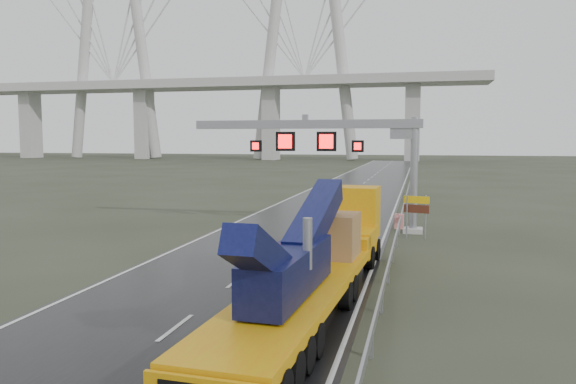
% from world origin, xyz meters
% --- Properties ---
extents(ground, '(400.00, 400.00, 0.00)m').
position_xyz_m(ground, '(0.00, 0.00, 0.00)').
color(ground, '#2C3223').
rests_on(ground, ground).
extents(road, '(11.00, 200.00, 0.02)m').
position_xyz_m(road, '(0.00, 40.00, 0.01)').
color(road, black).
rests_on(road, ground).
extents(guardrail, '(0.20, 140.00, 1.40)m').
position_xyz_m(guardrail, '(6.10, 30.00, 0.70)').
color(guardrail, '#92949A').
rests_on(guardrail, ground).
extents(sign_gantry, '(14.90, 1.20, 7.42)m').
position_xyz_m(sign_gantry, '(2.10, 17.99, 5.61)').
color(sign_gantry, '#AEAEA9').
rests_on(sign_gantry, ground).
extents(heavy_haul_truck, '(3.63, 18.32, 4.28)m').
position_xyz_m(heavy_haul_truck, '(3.78, 3.12, 1.66)').
color(heavy_haul_truck, '#C99F0B').
rests_on(heavy_haul_truck, ground).
extents(exit_sign_pair, '(1.47, 0.44, 2.57)m').
position_xyz_m(exit_sign_pair, '(7.10, 15.86, 1.80)').
color(exit_sign_pair, gray).
rests_on(exit_sign_pair, ground).
extents(striped_barrier, '(0.59, 0.33, 0.99)m').
position_xyz_m(striped_barrier, '(6.00, 19.36, 0.49)').
color(striped_barrier, red).
rests_on(striped_barrier, ground).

